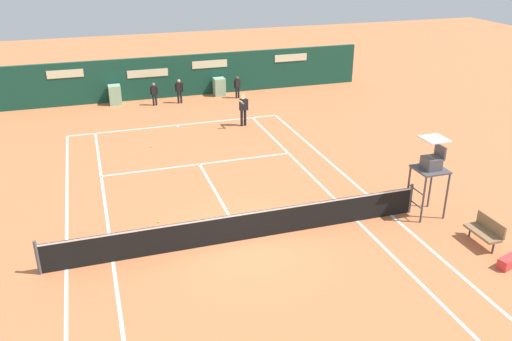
# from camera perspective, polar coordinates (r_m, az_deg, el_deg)

# --- Properties ---
(ground_plane) EXTENTS (80.00, 80.00, 0.01)m
(ground_plane) POSITION_cam_1_polar(r_m,az_deg,el_deg) (17.41, -1.93, -6.48)
(ground_plane) COLOR #C67042
(tennis_net) EXTENTS (12.10, 0.10, 1.07)m
(tennis_net) POSITION_cam_1_polar(r_m,az_deg,el_deg) (16.68, -1.41, -5.93)
(tennis_net) COLOR #4C4C51
(tennis_net) RESTS_ON ground_plane
(sponsor_back_wall) EXTENTS (25.00, 1.02, 2.42)m
(sponsor_back_wall) POSITION_cam_1_polar(r_m,az_deg,el_deg) (32.06, -10.20, 9.68)
(sponsor_back_wall) COLOR #144233
(sponsor_back_wall) RESTS_ON ground_plane
(umpire_chair) EXTENTS (1.00, 1.00, 2.78)m
(umpire_chair) POSITION_cam_1_polar(r_m,az_deg,el_deg) (18.55, 18.22, 0.48)
(umpire_chair) COLOR #47474C
(umpire_chair) RESTS_ON ground_plane
(player_bench) EXTENTS (0.54, 1.22, 0.88)m
(player_bench) POSITION_cam_1_polar(r_m,az_deg,el_deg) (17.91, 23.35, -5.86)
(player_bench) COLOR #38383D
(player_bench) RESTS_ON ground_plane
(equipment_bag) EXTENTS (1.04, 0.54, 0.32)m
(equipment_bag) POSITION_cam_1_polar(r_m,az_deg,el_deg) (17.35, 25.70, -8.62)
(equipment_bag) COLOR #DB3838
(equipment_bag) RESTS_ON ground_plane
(player_on_baseline) EXTENTS (0.58, 0.73, 1.85)m
(player_on_baseline) POSITION_cam_1_polar(r_m,az_deg,el_deg) (26.69, -1.36, 6.80)
(player_on_baseline) COLOR black
(player_on_baseline) RESTS_ON ground_plane
(ball_kid_left_post) EXTENTS (0.43, 0.18, 1.29)m
(ball_kid_left_post) POSITION_cam_1_polar(r_m,az_deg,el_deg) (30.70, -10.84, 8.19)
(ball_kid_left_post) COLOR black
(ball_kid_left_post) RESTS_ON ground_plane
(ball_kid_right_post) EXTENTS (0.46, 0.22, 1.39)m
(ball_kid_right_post) POSITION_cam_1_polar(r_m,az_deg,el_deg) (30.88, -8.21, 8.57)
(ball_kid_right_post) COLOR black
(ball_kid_right_post) RESTS_ON ground_plane
(ball_kid_centre_post) EXTENTS (0.43, 0.22, 1.30)m
(ball_kid_centre_post) POSITION_cam_1_polar(r_m,az_deg,el_deg) (31.62, -2.01, 9.06)
(ball_kid_centre_post) COLOR black
(ball_kid_centre_post) RESTS_ON ground_plane
(tennis_ball_by_sideline) EXTENTS (0.07, 0.07, 0.07)m
(tennis_ball_by_sideline) POSITION_cam_1_polar(r_m,az_deg,el_deg) (24.61, -11.10, 2.52)
(tennis_ball_by_sideline) COLOR #CCE033
(tennis_ball_by_sideline) RESTS_ON ground_plane
(tennis_ball_mid_court) EXTENTS (0.07, 0.07, 0.07)m
(tennis_ball_mid_court) POSITION_cam_1_polar(r_m,az_deg,el_deg) (18.16, -10.35, -5.41)
(tennis_ball_mid_court) COLOR #CCE033
(tennis_ball_mid_court) RESTS_ON ground_plane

